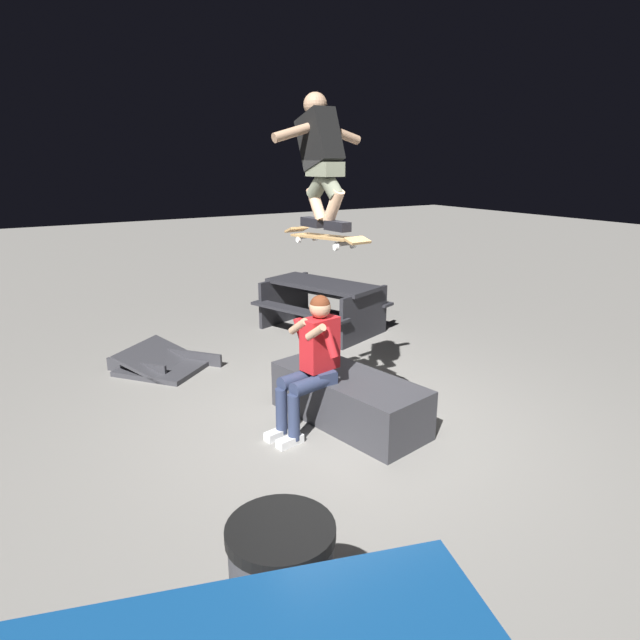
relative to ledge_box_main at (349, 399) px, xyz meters
name	(u,v)px	position (x,y,z in m)	size (l,w,h in m)	color
ground_plane	(344,423)	(-0.01, 0.06, -0.24)	(40.00, 40.00, 0.00)	gray
ledge_box_main	(349,399)	(0.00, 0.00, 0.00)	(1.62, 0.67, 0.48)	#38383D
person_sitting_on_ledge	(311,358)	(0.04, 0.40, 0.49)	(0.60, 0.78, 1.32)	#2D3856
skateboard	(325,237)	(-0.01, 0.29, 1.61)	(1.03, 0.26, 0.13)	#AD8451
skater_airborne	(321,155)	(0.05, 0.29, 2.30)	(0.63, 0.89, 1.12)	black
kicker_ramp	(165,364)	(2.38, 1.13, -0.18)	(1.29, 1.28, 0.34)	#38383D
picnic_table_back	(322,298)	(2.70, -1.38, 0.26)	(2.05, 1.83, 0.75)	#28282D
trash_bin	(282,604)	(-2.13, 1.87, 0.20)	(0.51, 0.51, 0.88)	#47474C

